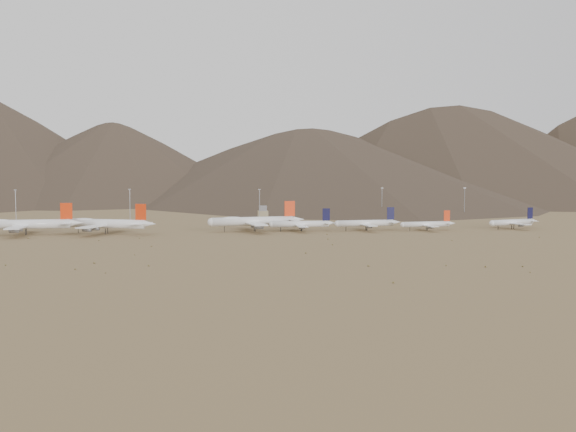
{
  "coord_description": "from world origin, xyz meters",
  "views": [
    {
      "loc": [
        -17.93,
        -391.78,
        40.11
      ],
      "look_at": [
        38.38,
        30.0,
        10.01
      ],
      "focal_mm": 40.0,
      "sensor_mm": 36.0,
      "label": 1
    }
  ],
  "objects": [
    {
      "name": "mast_far_east",
      "position": [
        205.58,
        133.94,
        14.2
      ],
      "size": [
        2.0,
        0.6,
        25.7
      ],
      "color": "gray",
      "rests_on": "ground"
    },
    {
      "name": "widebody_west",
      "position": [
        -128.49,
        25.19,
        6.85
      ],
      "size": [
        66.89,
        51.27,
        19.86
      ],
      "rotation": [
        0.0,
        0.0,
        0.03
      ],
      "color": "white",
      "rests_on": "ground"
    },
    {
      "name": "ground",
      "position": [
        0.0,
        0.0,
        0.0
      ],
      "size": [
        3000.0,
        3000.0,
        0.0
      ],
      "primitive_type": "plane",
      "color": "#A18553",
      "rests_on": "ground"
    },
    {
      "name": "mast_centre",
      "position": [
        26.66,
        113.04,
        14.2
      ],
      "size": [
        2.0,
        0.6,
        25.7
      ],
      "color": "gray",
      "rests_on": "ground"
    },
    {
      "name": "mast_far_west",
      "position": [
        -162.07,
        128.96,
        14.2
      ],
      "size": [
        2.0,
        0.6,
        25.7
      ],
      "color": "gray",
      "rests_on": "ground"
    },
    {
      "name": "mast_east",
      "position": [
        134.91,
        142.7,
        14.2
      ],
      "size": [
        2.0,
        0.6,
        25.7
      ],
      "color": "gray",
      "rests_on": "ground"
    },
    {
      "name": "widebody_centre",
      "position": [
        -79.37,
        25.1,
        6.71
      ],
      "size": [
        61.98,
        49.7,
        19.47
      ],
      "rotation": [
        0.0,
        0.0,
        -0.38
      ],
      "color": "white",
      "rests_on": "ground"
    },
    {
      "name": "narrowbody_c",
      "position": [
        131.44,
        20.18,
        4.33
      ],
      "size": [
        40.35,
        29.28,
        13.35
      ],
      "rotation": [
        0.0,
        0.0,
        0.13
      ],
      "color": "white",
      "rests_on": "ground"
    },
    {
      "name": "control_tower",
      "position": [
        30.0,
        120.0,
        5.32
      ],
      "size": [
        8.0,
        8.0,
        12.0
      ],
      "color": "gray",
      "rests_on": "ground"
    },
    {
      "name": "widebody_east",
      "position": [
        15.44,
        30.97,
        6.81
      ],
      "size": [
        65.97,
        51.53,
        19.75
      ],
      "rotation": [
        0.0,
        0.0,
        0.17
      ],
      "color": "white",
      "rests_on": "ground"
    },
    {
      "name": "mast_west",
      "position": [
        -75.67,
        132.1,
        14.2
      ],
      "size": [
        2.0,
        0.6,
        25.7
      ],
      "color": "gray",
      "rests_on": "ground"
    },
    {
      "name": "narrowbody_a",
      "position": [
        47.36,
        26.52,
        4.89
      ],
      "size": [
        45.7,
        32.69,
        15.07
      ],
      "rotation": [
        0.0,
        0.0,
        0.03
      ],
      "color": "white",
      "rests_on": "ground"
    },
    {
      "name": "narrowbody_b",
      "position": [
        91.39,
        25.88,
        5.04
      ],
      "size": [
        47.01,
        33.96,
        15.53
      ],
      "rotation": [
        0.0,
        0.0,
        0.1
      ],
      "color": "white",
      "rests_on": "ground"
    },
    {
      "name": "mountain_ridge",
      "position": [
        0.0,
        900.0,
        150.0
      ],
      "size": [
        4400.0,
        1000.0,
        300.0
      ],
      "color": "brown",
      "rests_on": "ground"
    },
    {
      "name": "desert_scrub",
      "position": [
        0.4,
        -81.48,
        0.3
      ],
      "size": [
        425.82,
        176.69,
        0.84
      ],
      "color": "brown",
      "rests_on": "ground"
    },
    {
      "name": "narrowbody_d",
      "position": [
        194.6,
        24.35,
        4.69
      ],
      "size": [
        42.23,
        31.45,
        14.46
      ],
      "rotation": [
        0.0,
        0.0,
        0.32
      ],
      "color": "white",
      "rests_on": "ground"
    }
  ]
}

